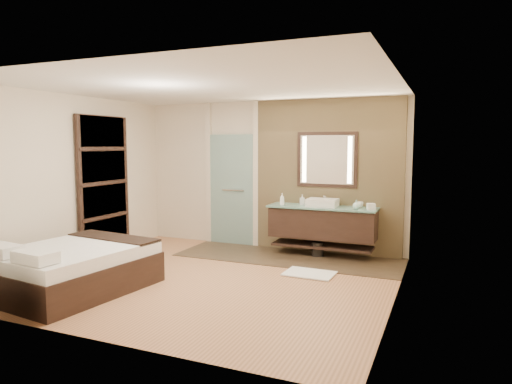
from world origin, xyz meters
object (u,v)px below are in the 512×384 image
at_px(waste_bin, 318,249).
at_px(mirror_unit, 327,160).
at_px(vanity, 322,223).
at_px(bed, 73,268).

bearing_deg(waste_bin, mirror_unit, 79.76).
distance_m(vanity, waste_bin, 0.46).
xyz_separation_m(vanity, mirror_unit, (0.00, 0.24, 1.07)).
height_order(vanity, mirror_unit, mirror_unit).
relative_size(vanity, waste_bin, 7.37).
distance_m(bed, waste_bin, 3.91).
relative_size(vanity, mirror_unit, 1.75).
xyz_separation_m(vanity, waste_bin, (-0.06, -0.07, -0.45)).
height_order(vanity, waste_bin, vanity).
relative_size(vanity, bed, 0.91).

